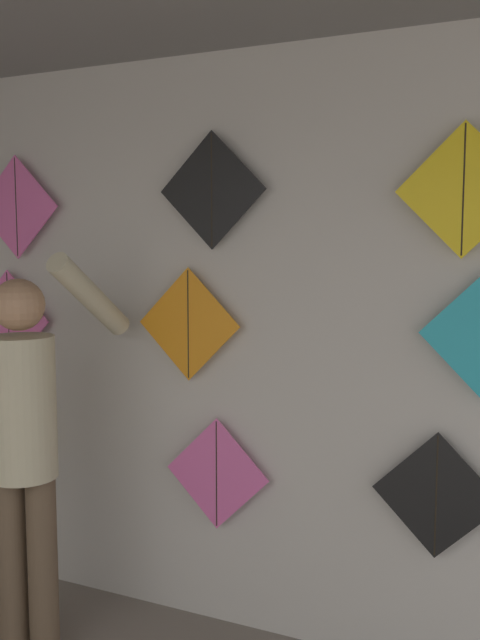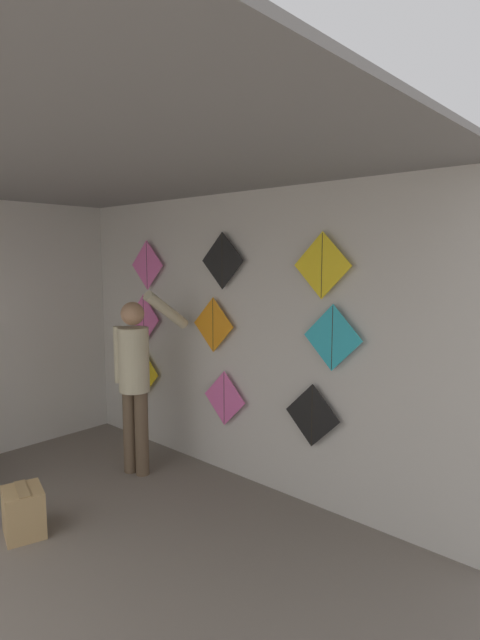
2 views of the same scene
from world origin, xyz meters
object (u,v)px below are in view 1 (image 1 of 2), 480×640
object	(u,v)px
kite_4	(188,324)
kite_6	(17,207)
shopkeeper	(25,434)
kite_3	(9,320)
kite_8	(464,190)
kite_2	(436,495)
kite_7	(212,190)
kite_1	(217,474)
kite_0	(8,432)

from	to	relation	value
kite_4	kite_6	distance (m)	1.20
shopkeeper	kite_3	size ratio (longest dim) A/B	3.38
shopkeeper	kite_6	distance (m)	1.31
kite_6	kite_3	bearing A→B (deg)	180.00
kite_3	kite_8	world-z (taller)	kite_8
shopkeeper	kite_2	size ratio (longest dim) A/B	3.38
kite_4	shopkeeper	bearing A→B (deg)	-132.03
kite_7	kite_8	world-z (taller)	kite_7
shopkeeper	kite_8	size ratio (longest dim) A/B	3.38
kite_1	kite_7	bearing A→B (deg)	180.00
kite_0	kite_3	size ratio (longest dim) A/B	1.00
kite_8	kite_6	bearing A→B (deg)	180.00
kite_3	kite_4	world-z (taller)	kite_4
kite_1	kite_8	distance (m)	1.74
shopkeeper	kite_1	xyz separation A→B (m)	(0.67, 0.58, -0.27)
kite_8	kite_2	bearing A→B (deg)	180.00
shopkeeper	kite_6	world-z (taller)	kite_6
kite_6	kite_7	world-z (taller)	kite_7
shopkeeper	kite_3	world-z (taller)	shopkeeper
kite_0	kite_1	size ratio (longest dim) A/B	1.00
kite_0	kite_1	distance (m)	1.33
kite_2	kite_7	world-z (taller)	kite_7
kite_2	kite_3	distance (m)	2.42
kite_3	kite_7	xyz separation A→B (m)	(1.27, 0.00, 0.67)
kite_3	kite_6	bearing A→B (deg)	0.00
kite_0	kite_2	xyz separation A→B (m)	(2.37, 0.00, -0.00)
kite_1	kite_8	size ratio (longest dim) A/B	1.00
kite_7	kite_3	bearing A→B (deg)	180.00
kite_4	kite_3	bearing A→B (deg)	180.00
kite_3	kite_4	distance (m)	1.14
kite_0	kite_7	world-z (taller)	kite_7
kite_0	kite_8	distance (m)	2.76
kite_3	kite_2	bearing A→B (deg)	0.00
kite_4	kite_1	bearing A→B (deg)	0.00
kite_1	kite_0	bearing A→B (deg)	180.00
shopkeeper	kite_8	world-z (taller)	kite_8
kite_6	kite_4	bearing A→B (deg)	0.00
kite_1	kite_6	world-z (taller)	kite_6
kite_4	kite_8	xyz separation A→B (m)	(1.27, 0.00, 0.61)
kite_0	kite_1	bearing A→B (deg)	0.00
shopkeeper	kite_1	world-z (taller)	shopkeeper
kite_6	kite_8	distance (m)	2.32
kite_1	kite_7	size ratio (longest dim) A/B	1.00
kite_0	kite_2	size ratio (longest dim) A/B	1.00
kite_4	kite_8	bearing A→B (deg)	0.00
kite_2	kite_6	size ratio (longest dim) A/B	1.00
kite_7	kite_8	distance (m)	1.14
kite_2	kite_8	distance (m)	1.28
kite_2	kite_6	bearing A→B (deg)	180.00
kite_2	kite_4	world-z (taller)	kite_4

